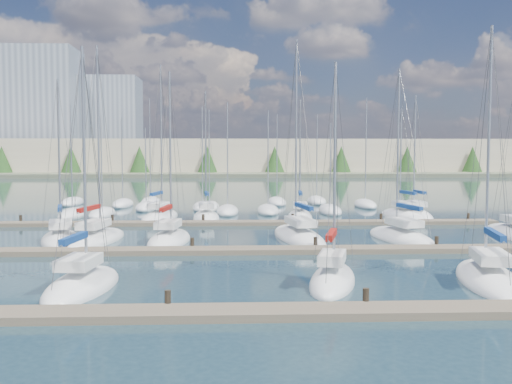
{
  "coord_description": "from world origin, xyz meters",
  "views": [
    {
      "loc": [
        -1.41,
        -19.65,
        6.35
      ],
      "look_at": [
        0.0,
        14.0,
        4.0
      ],
      "focal_mm": 40.0,
      "sensor_mm": 36.0,
      "label": 1
    }
  ],
  "objects_px": {
    "sailboat_h": "(61,240)",
    "sailboat_r": "(416,215)",
    "sailboat_o": "(206,217)",
    "sailboat_d": "(333,280)",
    "sailboat_j": "(169,240)",
    "sailboat_p": "(300,217)",
    "sailboat_l": "(401,238)",
    "sailboat_c": "(82,285)",
    "sailboat_q": "(403,216)",
    "sailboat_e": "(488,279)",
    "sailboat_i": "(96,240)",
    "sailboat_k": "(299,237)",
    "sailboat_n": "(160,217)"
  },
  "relations": [
    {
      "from": "sailboat_o",
      "to": "sailboat_q",
      "type": "height_order",
      "value": "sailboat_o"
    },
    {
      "from": "sailboat_k",
      "to": "sailboat_q",
      "type": "xyz_separation_m",
      "value": [
        11.71,
        13.24,
        -0.01
      ]
    },
    {
      "from": "sailboat_e",
      "to": "sailboat_r",
      "type": "height_order",
      "value": "sailboat_e"
    },
    {
      "from": "sailboat_n",
      "to": "sailboat_e",
      "type": "bearing_deg",
      "value": -45.51
    },
    {
      "from": "sailboat_d",
      "to": "sailboat_j",
      "type": "xyz_separation_m",
      "value": [
        -9.28,
        13.14,
        -0.01
      ]
    },
    {
      "from": "sailboat_r",
      "to": "sailboat_q",
      "type": "distance_m",
      "value": 1.62
    },
    {
      "from": "sailboat_n",
      "to": "sailboat_k",
      "type": "height_order",
      "value": "sailboat_n"
    },
    {
      "from": "sailboat_q",
      "to": "sailboat_c",
      "type": "bearing_deg",
      "value": -139.35
    },
    {
      "from": "sailboat_j",
      "to": "sailboat_i",
      "type": "xyz_separation_m",
      "value": [
        -5.16,
        0.25,
        0.01
      ]
    },
    {
      "from": "sailboat_r",
      "to": "sailboat_j",
      "type": "bearing_deg",
      "value": -147.79
    },
    {
      "from": "sailboat_h",
      "to": "sailboat_i",
      "type": "height_order",
      "value": "sailboat_i"
    },
    {
      "from": "sailboat_p",
      "to": "sailboat_l",
      "type": "bearing_deg",
      "value": -62.56
    },
    {
      "from": "sailboat_h",
      "to": "sailboat_r",
      "type": "distance_m",
      "value": 33.55
    },
    {
      "from": "sailboat_r",
      "to": "sailboat_i",
      "type": "height_order",
      "value": "sailboat_i"
    },
    {
      "from": "sailboat_d",
      "to": "sailboat_l",
      "type": "distance_m",
      "value": 15.42
    },
    {
      "from": "sailboat_o",
      "to": "sailboat_i",
      "type": "height_order",
      "value": "sailboat_i"
    },
    {
      "from": "sailboat_o",
      "to": "sailboat_h",
      "type": "xyz_separation_m",
      "value": [
        -9.63,
        -13.58,
        -0.02
      ]
    },
    {
      "from": "sailboat_o",
      "to": "sailboat_i",
      "type": "relative_size",
      "value": 0.88
    },
    {
      "from": "sailboat_n",
      "to": "sailboat_j",
      "type": "distance_m",
      "value": 14.46
    },
    {
      "from": "sailboat_h",
      "to": "sailboat_q",
      "type": "height_order",
      "value": "sailboat_h"
    },
    {
      "from": "sailboat_r",
      "to": "sailboat_q",
      "type": "bearing_deg",
      "value": -158.3
    },
    {
      "from": "sailboat_p",
      "to": "sailboat_l",
      "type": "distance_m",
      "value": 14.81
    },
    {
      "from": "sailboat_h",
      "to": "sailboat_l",
      "type": "bearing_deg",
      "value": -15.85
    },
    {
      "from": "sailboat_e",
      "to": "sailboat_p",
      "type": "height_order",
      "value": "sailboat_e"
    },
    {
      "from": "sailboat_e",
      "to": "sailboat_r",
      "type": "relative_size",
      "value": 1.05
    },
    {
      "from": "sailboat_l",
      "to": "sailboat_i",
      "type": "bearing_deg",
      "value": 169.62
    },
    {
      "from": "sailboat_e",
      "to": "sailboat_h",
      "type": "relative_size",
      "value": 1.09
    },
    {
      "from": "sailboat_d",
      "to": "sailboat_q",
      "type": "bearing_deg",
      "value": 82.1
    },
    {
      "from": "sailboat_o",
      "to": "sailboat_j",
      "type": "distance_m",
      "value": 14.03
    },
    {
      "from": "sailboat_e",
      "to": "sailboat_l",
      "type": "height_order",
      "value": "sailboat_e"
    },
    {
      "from": "sailboat_j",
      "to": "sailboat_h",
      "type": "xyz_separation_m",
      "value": [
        -7.64,
        0.31,
        -0.0
      ]
    },
    {
      "from": "sailboat_r",
      "to": "sailboat_c",
      "type": "distance_m",
      "value": 38.1
    },
    {
      "from": "sailboat_p",
      "to": "sailboat_q",
      "type": "bearing_deg",
      "value": 6.5
    },
    {
      "from": "sailboat_d",
      "to": "sailboat_r",
      "type": "relative_size",
      "value": 0.9
    },
    {
      "from": "sailboat_e",
      "to": "sailboat_q",
      "type": "relative_size",
      "value": 1.17
    },
    {
      "from": "sailboat_o",
      "to": "sailboat_d",
      "type": "height_order",
      "value": "sailboat_o"
    },
    {
      "from": "sailboat_r",
      "to": "sailboat_p",
      "type": "bearing_deg",
      "value": -176.69
    },
    {
      "from": "sailboat_k",
      "to": "sailboat_r",
      "type": "height_order",
      "value": "sailboat_k"
    },
    {
      "from": "sailboat_c",
      "to": "sailboat_q",
      "type": "xyz_separation_m",
      "value": [
        23.54,
        28.08,
        -0.01
      ]
    },
    {
      "from": "sailboat_o",
      "to": "sailboat_c",
      "type": "height_order",
      "value": "sailboat_o"
    },
    {
      "from": "sailboat_d",
      "to": "sailboat_l",
      "type": "height_order",
      "value": "sailboat_l"
    },
    {
      "from": "sailboat_c",
      "to": "sailboat_q",
      "type": "bearing_deg",
      "value": 56.14
    },
    {
      "from": "sailboat_q",
      "to": "sailboat_o",
      "type": "bearing_deg",
      "value": 172.1
    },
    {
      "from": "sailboat_q",
      "to": "sailboat_e",
      "type": "bearing_deg",
      "value": -107.8
    },
    {
      "from": "sailboat_d",
      "to": "sailboat_c",
      "type": "height_order",
      "value": "sailboat_c"
    },
    {
      "from": "sailboat_l",
      "to": "sailboat_q",
      "type": "xyz_separation_m",
      "value": [
        4.34,
        13.98,
        -0.0
      ]
    },
    {
      "from": "sailboat_h",
      "to": "sailboat_r",
      "type": "xyz_separation_m",
      "value": [
        30.16,
        14.71,
        0.01
      ]
    },
    {
      "from": "sailboat_p",
      "to": "sailboat_k",
      "type": "distance_m",
      "value": 13.01
    },
    {
      "from": "sailboat_n",
      "to": "sailboat_q",
      "type": "height_order",
      "value": "sailboat_n"
    },
    {
      "from": "sailboat_p",
      "to": "sailboat_i",
      "type": "relative_size",
      "value": 0.83
    }
  ]
}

